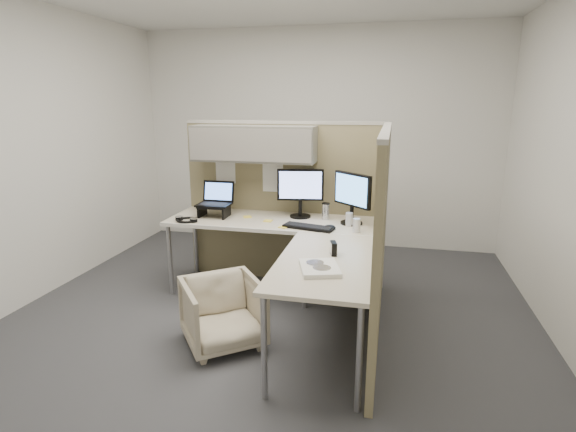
% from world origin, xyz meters
% --- Properties ---
extents(ground, '(4.50, 4.50, 0.00)m').
position_xyz_m(ground, '(0.00, 0.00, 0.00)').
color(ground, '#37383C').
rests_on(ground, ground).
extents(partition_back, '(2.00, 0.36, 1.63)m').
position_xyz_m(partition_back, '(-0.22, 0.83, 1.10)').
color(partition_back, '#8B805B').
rests_on(partition_back, ground).
extents(partition_right, '(0.07, 2.03, 1.63)m').
position_xyz_m(partition_right, '(0.90, -0.07, 0.82)').
color(partition_right, '#8B805B').
rests_on(partition_right, ground).
extents(desk, '(2.00, 1.98, 0.73)m').
position_xyz_m(desk, '(0.12, 0.13, 0.69)').
color(desk, beige).
rests_on(desk, ground).
extents(office_chair, '(0.76, 0.75, 0.57)m').
position_xyz_m(office_chair, '(-0.23, -0.50, 0.29)').
color(office_chair, beige).
rests_on(office_chair, ground).
extents(monitor_left, '(0.44, 0.20, 0.47)m').
position_xyz_m(monitor_left, '(0.12, 0.69, 1.00)').
color(monitor_left, black).
rests_on(monitor_left, desk).
extents(monitor_right, '(0.35, 0.32, 0.47)m').
position_xyz_m(monitor_right, '(0.62, 0.56, 1.00)').
color(monitor_right, black).
rests_on(monitor_right, desk).
extents(laptop_station, '(0.32, 0.27, 0.33)m').
position_xyz_m(laptop_station, '(-0.69, 0.55, 0.86)').
color(laptop_station, black).
rests_on(laptop_station, desk).
extents(keyboard, '(0.47, 0.25, 0.02)m').
position_xyz_m(keyboard, '(0.27, 0.32, 0.74)').
color(keyboard, black).
rests_on(keyboard, desk).
extents(mouse, '(0.12, 0.10, 0.04)m').
position_xyz_m(mouse, '(0.45, 0.34, 0.75)').
color(mouse, black).
rests_on(mouse, desk).
extents(travel_mug, '(0.07, 0.07, 0.16)m').
position_xyz_m(travel_mug, '(0.37, 0.66, 0.81)').
color(travel_mug, silver).
rests_on(travel_mug, desk).
extents(soda_can_green, '(0.07, 0.07, 0.12)m').
position_xyz_m(soda_can_green, '(0.69, 0.29, 0.79)').
color(soda_can_green, silver).
rests_on(soda_can_green, desk).
extents(soda_can_silver, '(0.07, 0.07, 0.12)m').
position_xyz_m(soda_can_silver, '(0.61, 0.49, 0.79)').
color(soda_can_silver, silver).
rests_on(soda_can_silver, desk).
extents(sticky_note_b, '(0.10, 0.10, 0.01)m').
position_xyz_m(sticky_note_b, '(0.05, 0.30, 0.73)').
color(sticky_note_b, yellow).
rests_on(sticky_note_b, desk).
extents(sticky_note_d, '(0.08, 0.08, 0.01)m').
position_xyz_m(sticky_note_d, '(-0.14, 0.47, 0.73)').
color(sticky_note_d, yellow).
rests_on(sticky_note_d, desk).
extents(sticky_note_c, '(0.10, 0.10, 0.01)m').
position_xyz_m(sticky_note_c, '(-0.38, 0.57, 0.73)').
color(sticky_note_c, yellow).
rests_on(sticky_note_c, desk).
extents(headphones, '(0.23, 0.22, 0.03)m').
position_xyz_m(headphones, '(-0.88, 0.30, 0.74)').
color(headphones, black).
rests_on(headphones, desk).
extents(paper_stack, '(0.33, 0.37, 0.03)m').
position_xyz_m(paper_stack, '(0.52, -0.65, 0.75)').
color(paper_stack, white).
rests_on(paper_stack, desk).
extents(desk_clock, '(0.06, 0.10, 0.10)m').
position_xyz_m(desk_clock, '(0.57, -0.32, 0.78)').
color(desk_clock, black).
rests_on(desk_clock, desk).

